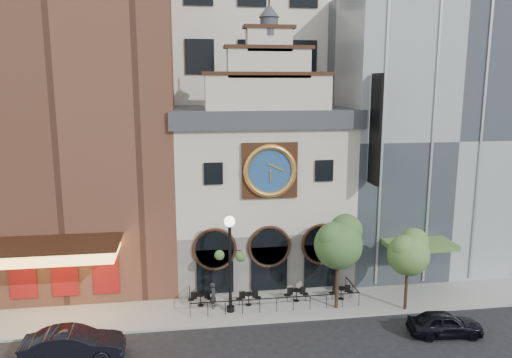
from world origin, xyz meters
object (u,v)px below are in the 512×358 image
object	(u,v)px
car_right	(445,324)
pedestrian	(214,295)
car_left	(73,345)
bistro_0	(201,299)
tree_right	(409,251)
bistro_2	(296,294)
tree_left	(339,241)
lamppost	(230,253)
bistro_3	(341,292)
bistro_1	(249,298)

from	to	relation	value
car_right	pedestrian	distance (m)	13.73
car_left	bistro_0	bearing A→B (deg)	-53.57
tree_right	bistro_2	bearing A→B (deg)	162.19
bistro_0	tree_right	size ratio (longest dim) A/B	0.31
bistro_0	tree_left	distance (m)	9.46
tree_right	tree_left	bearing A→B (deg)	168.92
pedestrian	tree_right	bearing A→B (deg)	-77.11
lamppost	tree_right	size ratio (longest dim) A/B	1.19
bistro_3	lamppost	distance (m)	8.08
bistro_2	pedestrian	size ratio (longest dim) A/B	0.96
bistro_1	pedestrian	bearing A→B (deg)	-178.99
car_right	tree_right	bearing A→B (deg)	20.50
bistro_3	car_right	world-z (taller)	car_right
bistro_0	tree_left	bearing A→B (deg)	-9.97
bistro_3	tree_left	world-z (taller)	tree_left
bistro_3	car_right	distance (m)	6.80
pedestrian	bistro_2	bearing A→B (deg)	-66.09
bistro_1	car_left	xyz separation A→B (m)	(-9.73, -4.79, 0.23)
car_right	pedestrian	bearing A→B (deg)	73.89
bistro_2	tree_right	xyz separation A→B (m)	(6.52, -2.10, 3.29)
tree_right	bistro_0	bearing A→B (deg)	169.66
bistro_0	bistro_1	distance (m)	3.05
bistro_2	bistro_3	size ratio (longest dim) A/B	1.00
car_right	tree_right	xyz separation A→B (m)	(-0.84, 3.23, 3.21)
car_left	pedestrian	size ratio (longest dim) A/B	3.11
bistro_2	car_left	world-z (taller)	car_left
bistro_0	pedestrian	size ratio (longest dim) A/B	0.96
lamppost	tree_left	world-z (taller)	lamppost
car_right	tree_right	world-z (taller)	tree_right
car_left	bistro_3	bearing A→B (deg)	-74.23
car_left	tree_left	bearing A→B (deg)	-77.54
car_left	tree_left	world-z (taller)	tree_left
bistro_0	tree_right	bearing A→B (deg)	-10.34
bistro_2	bistro_3	distance (m)	2.97
bistro_0	tree_right	world-z (taller)	tree_right
bistro_1	tree_left	world-z (taller)	tree_left
tree_right	car_left	bearing A→B (deg)	-171.71
bistro_1	lamppost	size ratio (longest dim) A/B	0.26
bistro_0	car_left	world-z (taller)	car_left
pedestrian	tree_left	distance (m)	8.54
bistro_2	pedestrian	world-z (taller)	pedestrian
bistro_2	lamppost	distance (m)	5.55
bistro_1	bistro_3	bearing A→B (deg)	-0.05
bistro_1	car_right	world-z (taller)	car_right
car_right	bistro_1	bearing A→B (deg)	69.62
tree_left	lamppost	bearing A→B (deg)	176.48
bistro_1	car_right	size ratio (longest dim) A/B	0.38
lamppost	bistro_1	bearing A→B (deg)	51.78
bistro_2	tree_right	distance (m)	7.60
lamppost	bistro_3	bearing A→B (deg)	26.74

